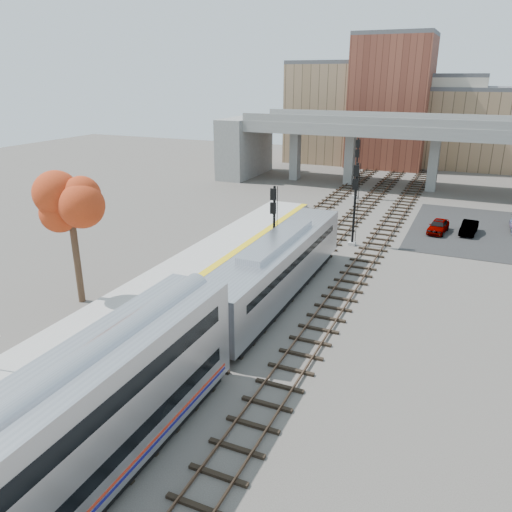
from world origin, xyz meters
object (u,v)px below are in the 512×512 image
Objects in this scene: signal_mast_mid at (354,205)px; tree at (70,205)px; signal_mast_far at (356,169)px; car_b at (469,228)px; signal_mast_near at (274,231)px; locomotive at (277,266)px; car_a at (438,226)px.

tree is (-13.77, -18.94, 2.94)m from signal_mast_mid.
signal_mast_far is 1.94× the size of car_b.
signal_mast_near is 1.78× the size of car_b.
signal_mast_near is 9.50m from signal_mast_mid.
locomotive is 13.26m from signal_mast_mid.
signal_mast_mid is 12.60m from car_b.
car_b is (11.37, 20.89, -1.62)m from locomotive.
tree is 2.39× the size of car_b.
signal_mast_mid is at bearing 64.41° from signal_mast_near.
locomotive is 4.94× the size of car_a.
locomotive is at bearing -64.82° from signal_mast_near.
tree is 2.32× the size of car_a.
signal_mast_near is at bearing -123.63° from car_b.
signal_mast_mid is 10.17m from car_a.
signal_mast_near is 1.73× the size of car_a.
car_b is (13.47, 16.42, -2.59)m from signal_mast_near.
signal_mast_mid is 1.96× the size of car_b.
locomotive is 2.62× the size of signal_mast_far.
signal_mast_far is 38.39m from tree.
tree is 33.61m from car_a.
locomotive is at bearing 26.67° from tree.
signal_mast_far is (-2.10, 31.12, 1.38)m from locomotive.
signal_mast_mid reaches higher than car_a.
car_a is at bearing 46.74° from signal_mast_mid.
signal_mast_far is (0.00, 26.65, 0.41)m from signal_mast_near.
signal_mast_mid is at bearing -77.23° from signal_mast_far.
car_b is at bearing -37.22° from signal_mast_far.
signal_mast_far reaches higher than signal_mast_near.
tree is (-9.67, -10.38, 3.40)m from signal_mast_near.
signal_mast_far is at bearing 141.45° from car_a.
locomotive is at bearing -106.17° from car_a.
locomotive is 5.09× the size of car_b.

